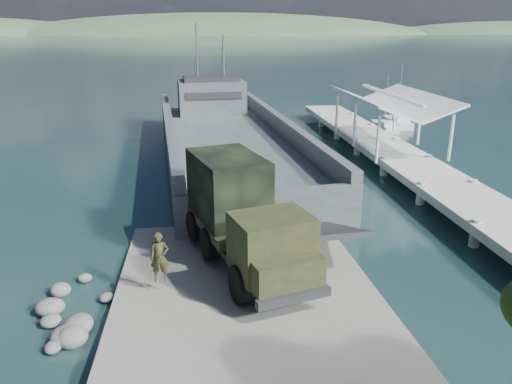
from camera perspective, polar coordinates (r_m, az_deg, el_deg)
name	(u,v)px	position (r m, az deg, el deg)	size (l,w,h in m)	color
ground	(248,306)	(19.45, -0.97, -12.87)	(1400.00, 1400.00, 0.00)	#1A393F
boat_ramp	(250,314)	(18.47, -0.63, -13.82)	(10.00, 18.00, 0.50)	gray
shoreline_rocks	(82,310)	(20.30, -19.26, -12.56)	(3.20, 5.60, 0.90)	#585856
distant_headlands	(238,34)	(578.91, -2.02, 17.58)	(1000.00, 240.00, 48.00)	#3C5C3A
pier	(392,144)	(39.16, 15.28, 5.32)	(6.40, 44.00, 6.10)	beige
landing_craft	(227,147)	(39.78, -3.29, 5.13)	(11.81, 38.05, 11.15)	#40484B
military_truck	(241,214)	(20.96, -1.72, -2.49)	(5.09, 9.54, 4.25)	black
soldier	(160,267)	(19.39, -10.89, -8.36)	(0.71, 0.47, 1.94)	#1B2F1A
sailboat_near	(385,127)	(52.73, 14.51, 7.24)	(1.42, 4.73, 5.74)	white
sailboat_far	(398,123)	(55.11, 15.88, 7.65)	(1.80, 5.48, 6.60)	white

